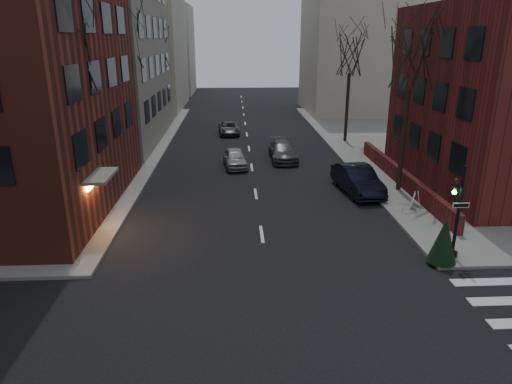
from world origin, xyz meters
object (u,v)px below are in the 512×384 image
Objects in this scene: tree_left_a at (68,50)px; tree_left_b at (125,39)px; tree_left_c at (157,48)px; sandwich_board at (416,200)px; parked_sedan at (357,180)px; streetlamp_far at (168,85)px; evergreen_shrub at (444,240)px; tree_right_b at (350,55)px; car_lane_silver at (235,158)px; tree_right_a at (412,56)px; car_lane_far at (229,128)px; car_lane_gray at (283,151)px; traffic_signal at (456,218)px; streetlamp_near at (128,115)px.

tree_left_a is 12.01m from tree_left_b.
sandwich_board is (17.41, -25.23, -7.43)m from tree_left_c.
tree_left_c is at bearing 116.91° from parked_sedan.
streetlamp_far is 1.25× the size of parked_sedan.
evergreen_shrub is at bearing -18.86° from tree_left_a.
tree_left_a is 2.04× the size of parked_sedan.
car_lane_silver is at bearing -142.11° from tree_right_b.
tree_right_a is 1.55× the size of streetlamp_far.
car_lane_silver is (-10.02, -7.80, -6.92)m from tree_right_b.
tree_right_b is 2.17× the size of car_lane_far.
car_lane_silver is (7.58, -15.80, -7.36)m from tree_left_c.
evergreen_shrub is at bearing -75.36° from car_lane_gray.
streetlamp_far is (-17.00, 24.00, -3.79)m from tree_right_a.
traffic_signal reaches higher than car_lane_far.
tree_left_b reaches higher than traffic_signal.
car_lane_gray is (3.72, 1.77, 0.04)m from car_lane_silver.
tree_right_b is 20.01m from streetlamp_near.
streetlamp_near is (-17.00, 4.00, -3.79)m from tree_right_a.
tree_left_a is 19.12m from sandwich_board.
streetlamp_near is at bearing -118.33° from car_lane_far.
streetlamp_near is 1.61× the size of car_lane_silver.
tree_left_c reaches higher than sandwich_board.
tree_left_a is 1.06× the size of tree_left_c.
sandwich_board is at bearing -93.33° from tree_right_a.
traffic_signal is 1.12m from evergreen_shrub.
car_lane_silver is at bearing 148.23° from tree_right_a.
sandwich_board is at bearing -23.28° from streetlamp_near.
tree_left_b is 2.15× the size of parked_sedan.
tree_left_a is 28.32m from streetlamp_far.
tree_right_a is at bearing 106.45° from sandwich_board.
car_lane_silver is at bearing 17.53° from streetlamp_near.
parked_sedan is at bearing 146.90° from sandwich_board.
parked_sedan reaches higher than car_lane_gray.
car_lane_silver is at bearing 118.47° from evergreen_shrub.
tree_left_a reaches higher than evergreen_shrub.
traffic_signal is 28.86m from car_lane_far.
car_lane_silver is (7.58, 10.20, -7.81)m from tree_left_a.
tree_right_b is at bearing 109.15° from sandwich_board.
car_lane_gray is at bearing 128.31° from tree_right_a.
tree_right_b is at bearing 90.00° from tree_right_a.
tree_left_a is 26.00m from tree_left_c.
traffic_signal is 20.86m from streetlamp_near.
tree_left_a reaches higher than tree_left_c.
tree_left_a is 5.25× the size of evergreen_shrub.
parked_sedan is 1.29× the size of car_lane_silver.
tree_right_b is 18.60m from sandwich_board.
car_lane_silver is at bearing 121.04° from traffic_signal.
tree_right_a is at bearing -54.69° from streetlamp_far.
evergreen_shrub is at bearing -90.68° from parked_sedan.
car_lane_silver is (6.98, 2.20, -3.57)m from streetlamp_near.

